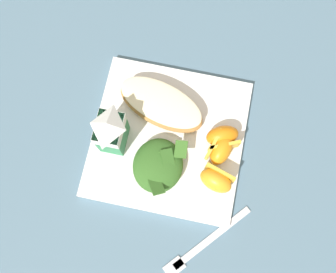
# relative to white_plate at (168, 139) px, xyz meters

# --- Properties ---
(ground) EXTENTS (3.00, 3.00, 0.00)m
(ground) POSITION_rel_white_plate_xyz_m (0.00, 0.00, -0.01)
(ground) COLOR slate
(white_plate) EXTENTS (0.28, 0.28, 0.02)m
(white_plate) POSITION_rel_white_plate_xyz_m (0.00, 0.00, 0.00)
(white_plate) COLOR white
(white_plate) RESTS_ON ground
(cheesy_pizza_bread) EXTENTS (0.12, 0.19, 0.04)m
(cheesy_pizza_bread) POSITION_rel_white_plate_xyz_m (0.06, 0.02, 0.03)
(cheesy_pizza_bread) COLOR #B77F42
(cheesy_pizza_bread) RESTS_ON white_plate
(green_salad_pile) EXTENTS (0.11, 0.09, 0.05)m
(green_salad_pile) POSITION_rel_white_plate_xyz_m (-0.06, 0.01, 0.03)
(green_salad_pile) COLOR #336023
(green_salad_pile) RESTS_ON white_plate
(milk_carton) EXTENTS (0.06, 0.04, 0.11)m
(milk_carton) POSITION_rel_white_plate_xyz_m (-0.02, 0.10, 0.07)
(milk_carton) COLOR #2D8451
(milk_carton) RESTS_ON white_plate
(orange_wedge_front) EXTENTS (0.05, 0.07, 0.04)m
(orange_wedge_front) POSITION_rel_white_plate_xyz_m (-0.06, -0.10, 0.03)
(orange_wedge_front) COLOR orange
(orange_wedge_front) RESTS_ON white_plate
(orange_wedge_middle) EXTENTS (0.07, 0.05, 0.04)m
(orange_wedge_middle) POSITION_rel_white_plate_xyz_m (-0.01, -0.10, 0.03)
(orange_wedge_middle) COLOR orange
(orange_wedge_middle) RESTS_ON white_plate
(orange_wedge_rear) EXTENTS (0.06, 0.07, 0.04)m
(orange_wedge_rear) POSITION_rel_white_plate_xyz_m (0.02, -0.10, 0.03)
(orange_wedge_rear) COLOR orange
(orange_wedge_rear) RESTS_ON white_plate
(metal_fork) EXTENTS (0.15, 0.14, 0.01)m
(metal_fork) POSITION_rel_white_plate_xyz_m (-0.18, -0.10, -0.01)
(metal_fork) COLOR silver
(metal_fork) RESTS_ON ground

